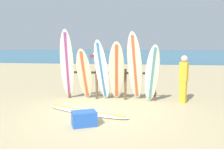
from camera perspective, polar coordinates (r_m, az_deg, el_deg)
ground_plane at (r=6.61m, az=-2.98°, el=-10.31°), size 120.00×120.00×0.00m
ocean_water at (r=64.23m, az=6.83°, el=5.41°), size 120.00×80.00×0.01m
surfboard_rack at (r=8.44m, az=-0.28°, el=-1.39°), size 3.31×0.09×1.14m
surfboard_leaning_far_left at (r=8.35m, az=-11.08°, el=2.19°), size 0.67×1.08×2.55m
surfboard_leaning_left at (r=8.35m, az=-6.86°, el=0.01°), size 0.56×0.93×1.90m
surfboard_leaning_center_left at (r=8.14m, az=-2.55°, el=0.93°), size 0.63×0.97×2.19m
surfboard_leaning_center at (r=8.08m, az=1.13°, el=0.67°), size 0.68×1.14×2.14m
surfboard_leaning_center_right at (r=8.02m, az=5.73°, el=1.72°), size 0.68×1.25×2.45m
surfboard_leaning_right at (r=7.90m, az=9.95°, el=0.05°), size 0.62×0.87×2.04m
surfboard_lying_on_sand at (r=6.98m, az=-6.53°, el=-9.08°), size 2.84×1.55×0.08m
beachgoer_standing at (r=8.25m, az=17.38°, el=-0.61°), size 0.31×0.29×1.66m
small_boat_offshore at (r=40.87m, az=-4.04°, el=4.78°), size 2.23×1.54×0.71m
cooler_box at (r=5.86m, az=-6.95°, el=-10.81°), size 0.71×0.62×0.36m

